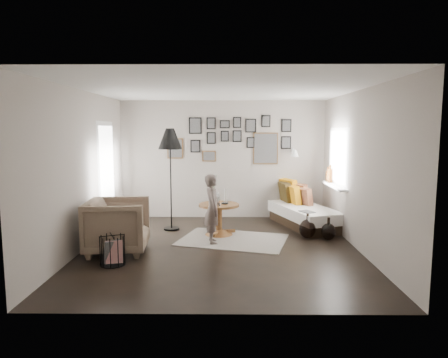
{
  "coord_description": "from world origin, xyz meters",
  "views": [
    {
      "loc": [
        0.12,
        -6.45,
        1.95
      ],
      "look_at": [
        0.05,
        0.5,
        1.1
      ],
      "focal_mm": 32.0,
      "sensor_mm": 36.0,
      "label": 1
    }
  ],
  "objects_px": {
    "demijohn_small": "(328,231)",
    "floor_lamp": "(170,143)",
    "armchair": "(118,226)",
    "daybed": "(303,212)",
    "pedestal_table": "(219,221)",
    "child": "(212,209)",
    "demijohn_large": "(307,229)",
    "magazine_basket": "(113,250)",
    "vase": "(215,195)"
  },
  "relations": [
    {
      "from": "demijohn_small",
      "to": "floor_lamp",
      "type": "bearing_deg",
      "value": 165.89
    },
    {
      "from": "armchair",
      "to": "daybed",
      "type": "bearing_deg",
      "value": -65.73
    },
    {
      "from": "child",
      "to": "vase",
      "type": "bearing_deg",
      "value": -12.41
    },
    {
      "from": "magazine_basket",
      "to": "demijohn_large",
      "type": "height_order",
      "value": "demijohn_large"
    },
    {
      "from": "vase",
      "to": "armchair",
      "type": "bearing_deg",
      "value": -144.19
    },
    {
      "from": "armchair",
      "to": "magazine_basket",
      "type": "distance_m",
      "value": 0.65
    },
    {
      "from": "demijohn_large",
      "to": "pedestal_table",
      "type": "bearing_deg",
      "value": 172.83
    },
    {
      "from": "demijohn_small",
      "to": "child",
      "type": "relative_size",
      "value": 0.34
    },
    {
      "from": "pedestal_table",
      "to": "vase",
      "type": "height_order",
      "value": "vase"
    },
    {
      "from": "floor_lamp",
      "to": "demijohn_small",
      "type": "relative_size",
      "value": 4.86
    },
    {
      "from": "demijohn_small",
      "to": "daybed",
      "type": "bearing_deg",
      "value": 102.5
    },
    {
      "from": "pedestal_table",
      "to": "child",
      "type": "distance_m",
      "value": 0.63
    },
    {
      "from": "daybed",
      "to": "magazine_basket",
      "type": "height_order",
      "value": "daybed"
    },
    {
      "from": "vase",
      "to": "floor_lamp",
      "type": "distance_m",
      "value": 1.35
    },
    {
      "from": "daybed",
      "to": "demijohn_small",
      "type": "bearing_deg",
      "value": -96.03
    },
    {
      "from": "magazine_basket",
      "to": "demijohn_large",
      "type": "bearing_deg",
      "value": 25.21
    },
    {
      "from": "pedestal_table",
      "to": "child",
      "type": "bearing_deg",
      "value": -100.57
    },
    {
      "from": "pedestal_table",
      "to": "floor_lamp",
      "type": "height_order",
      "value": "floor_lamp"
    },
    {
      "from": "floor_lamp",
      "to": "daybed",
      "type": "bearing_deg",
      "value": 7.86
    },
    {
      "from": "vase",
      "to": "demijohn_large",
      "type": "distance_m",
      "value": 1.81
    },
    {
      "from": "armchair",
      "to": "demijohn_small",
      "type": "bearing_deg",
      "value": -82.99
    },
    {
      "from": "daybed",
      "to": "floor_lamp",
      "type": "relative_size",
      "value": 0.99
    },
    {
      "from": "pedestal_table",
      "to": "child",
      "type": "height_order",
      "value": "child"
    },
    {
      "from": "demijohn_small",
      "to": "child",
      "type": "xyz_separation_m",
      "value": [
        -2.06,
        -0.2,
        0.45
      ]
    },
    {
      "from": "pedestal_table",
      "to": "demijohn_large",
      "type": "bearing_deg",
      "value": -7.17
    },
    {
      "from": "armchair",
      "to": "floor_lamp",
      "type": "relative_size",
      "value": 0.48
    },
    {
      "from": "floor_lamp",
      "to": "magazine_basket",
      "type": "bearing_deg",
      "value": -105.17
    },
    {
      "from": "vase",
      "to": "magazine_basket",
      "type": "xyz_separation_m",
      "value": [
        -1.43,
        -1.69,
        -0.54
      ]
    },
    {
      "from": "pedestal_table",
      "to": "child",
      "type": "relative_size",
      "value": 0.63
    },
    {
      "from": "daybed",
      "to": "demijohn_small",
      "type": "height_order",
      "value": "daybed"
    },
    {
      "from": "demijohn_large",
      "to": "demijohn_small",
      "type": "distance_m",
      "value": 0.37
    },
    {
      "from": "armchair",
      "to": "floor_lamp",
      "type": "bearing_deg",
      "value": -28.48
    },
    {
      "from": "magazine_basket",
      "to": "demijohn_large",
      "type": "distance_m",
      "value": 3.46
    },
    {
      "from": "floor_lamp",
      "to": "vase",
      "type": "bearing_deg",
      "value": -24.15
    },
    {
      "from": "vase",
      "to": "demijohn_small",
      "type": "xyz_separation_m",
      "value": [
        2.04,
        -0.34,
        -0.6
      ]
    },
    {
      "from": "pedestal_table",
      "to": "floor_lamp",
      "type": "xyz_separation_m",
      "value": [
        -0.95,
        0.41,
        1.44
      ]
    },
    {
      "from": "vase",
      "to": "armchair",
      "type": "distance_m",
      "value": 1.9
    },
    {
      "from": "floor_lamp",
      "to": "demijohn_large",
      "type": "xyz_separation_m",
      "value": [
        2.56,
        -0.61,
        -1.54
      ]
    },
    {
      "from": "armchair",
      "to": "demijohn_small",
      "type": "xyz_separation_m",
      "value": [
        3.56,
        0.75,
        -0.28
      ]
    },
    {
      "from": "child",
      "to": "pedestal_table",
      "type": "bearing_deg",
      "value": -21.09
    },
    {
      "from": "armchair",
      "to": "magazine_basket",
      "type": "bearing_deg",
      "value": -177.14
    },
    {
      "from": "demijohn_small",
      "to": "child",
      "type": "bearing_deg",
      "value": -174.41
    },
    {
      "from": "vase",
      "to": "demijohn_large",
      "type": "xyz_separation_m",
      "value": [
        1.69,
        -0.22,
        -0.58
      ]
    },
    {
      "from": "vase",
      "to": "floor_lamp",
      "type": "xyz_separation_m",
      "value": [
        -0.87,
        0.39,
        0.96
      ]
    },
    {
      "from": "magazine_basket",
      "to": "pedestal_table",
      "type": "bearing_deg",
      "value": 47.92
    },
    {
      "from": "pedestal_table",
      "to": "vase",
      "type": "xyz_separation_m",
      "value": [
        -0.08,
        0.02,
        0.48
      ]
    },
    {
      "from": "magazine_basket",
      "to": "child",
      "type": "xyz_separation_m",
      "value": [
        1.41,
        1.15,
        0.39
      ]
    },
    {
      "from": "vase",
      "to": "child",
      "type": "bearing_deg",
      "value": -91.88
    },
    {
      "from": "armchair",
      "to": "magazine_basket",
      "type": "height_order",
      "value": "armchair"
    },
    {
      "from": "magazine_basket",
      "to": "demijohn_small",
      "type": "distance_m",
      "value": 3.73
    }
  ]
}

